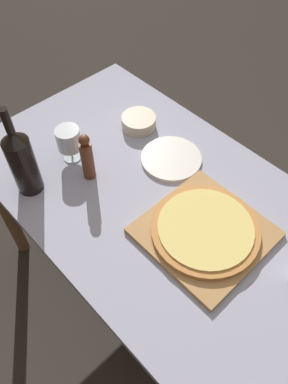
{
  "coord_description": "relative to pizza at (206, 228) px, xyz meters",
  "views": [
    {
      "loc": [
        -0.59,
        -0.51,
        1.83
      ],
      "look_at": [
        -0.06,
        0.06,
        0.84
      ],
      "focal_mm": 35.0,
      "sensor_mm": 36.0,
      "label": 1
    }
  ],
  "objects": [
    {
      "name": "wine_bottle",
      "position": [
        -0.31,
        0.56,
        0.11
      ],
      "size": [
        0.09,
        0.09,
        0.36
      ],
      "color": "black",
      "rests_on": "dining_table"
    },
    {
      "name": "pizza",
      "position": [
        0.0,
        0.0,
        0.0
      ],
      "size": [
        0.35,
        0.35,
        0.02
      ],
      "color": "#BC7A3D",
      "rests_on": "cutting_board"
    },
    {
      "name": "pepper_mill",
      "position": [
        -0.12,
        0.46,
        0.07
      ],
      "size": [
        0.04,
        0.04,
        0.2
      ],
      "color": "#5B2D19",
      "rests_on": "dining_table"
    },
    {
      "name": "dining_table",
      "position": [
        -0.0,
        0.17,
        -0.13
      ],
      "size": [
        0.84,
        1.54,
        0.78
      ],
      "color": "#9393A8",
      "rests_on": "ground_plane"
    },
    {
      "name": "small_bowl",
      "position": [
        0.19,
        0.53,
        -0.0
      ],
      "size": [
        0.14,
        0.14,
        0.05
      ],
      "color": "beige",
      "rests_on": "dining_table"
    },
    {
      "name": "dinner_plate",
      "position": [
        0.16,
        0.31,
        -0.02
      ],
      "size": [
        0.23,
        0.23,
        0.01
      ],
      "color": "silver",
      "rests_on": "dining_table"
    },
    {
      "name": "ground_plane",
      "position": [
        -0.0,
        0.17,
        -0.81
      ],
      "size": [
        12.0,
        12.0,
        0.0
      ],
      "primitive_type": "plane",
      "color": "#2D2823"
    },
    {
      "name": "cutting_board",
      "position": [
        0.0,
        0.0,
        -0.02
      ],
      "size": [
        0.37,
        0.37,
        0.02
      ],
      "color": "#A87A47",
      "rests_on": "dining_table"
    },
    {
      "name": "wine_glass",
      "position": [
        -0.11,
        0.57,
        0.07
      ],
      "size": [
        0.09,
        0.09,
        0.14
      ],
      "color": "silver",
      "rests_on": "dining_table"
    }
  ]
}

